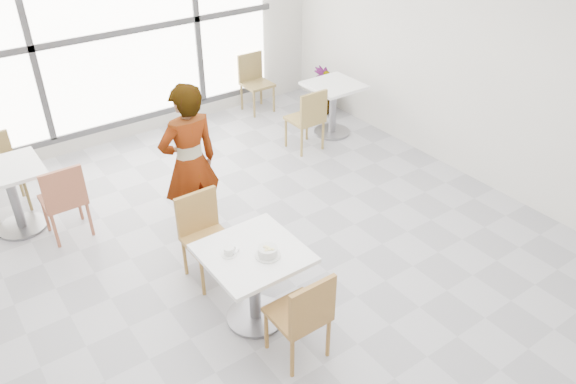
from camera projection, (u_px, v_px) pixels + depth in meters
floor at (271, 262)px, 5.57m from camera, size 7.00×7.00×0.00m
wall_back at (117, 31)px, 7.16m from camera, size 6.00×0.00×6.00m
wall_right at (488, 60)px, 6.23m from camera, size 0.00×7.00×7.00m
window at (119, 32)px, 7.11m from camera, size 4.60×0.07×2.52m
main_table at (254, 273)px, 4.65m from camera, size 0.80×0.80×0.75m
chair_near at (304, 313)px, 4.28m from camera, size 0.42×0.42×0.87m
chair_far at (204, 231)px, 5.18m from camera, size 0.42×0.42×0.87m
oatmeal_bowl at (268, 252)px, 4.46m from camera, size 0.21×0.21×0.09m
coffee_cup at (229, 251)px, 4.48m from camera, size 0.16×0.13×0.07m
person at (190, 164)px, 5.54m from camera, size 0.63×0.42×1.71m
bg_table_left at (11, 190)px, 5.81m from camera, size 0.70×0.70×0.75m
bg_table_right at (333, 102)px, 7.76m from camera, size 0.70×0.70×0.75m
bg_chair_left_near at (64, 197)px, 5.67m from camera, size 0.42×0.42×0.87m
bg_chair_right_near at (308, 116)px, 7.32m from camera, size 0.42×0.42×0.87m
bg_chair_right_far at (254, 78)px, 8.47m from camera, size 0.42×0.42×0.87m
plant_right at (323, 91)px, 8.45m from camera, size 0.52×0.52×0.71m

